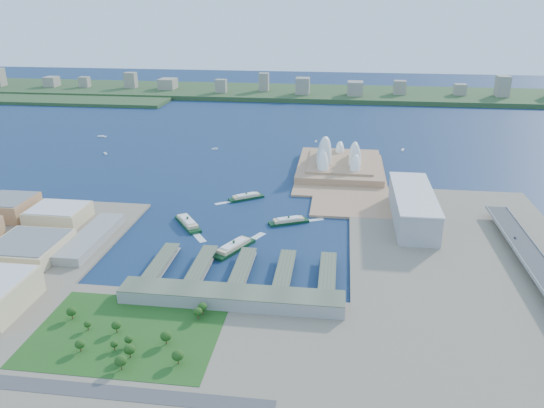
# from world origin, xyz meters

# --- Properties ---
(ground) EXTENTS (3000.00, 3000.00, 0.00)m
(ground) POSITION_xyz_m (0.00, 0.00, 0.00)
(ground) COLOR #0E1C43
(ground) RESTS_ON ground
(south_land) EXTENTS (720.00, 180.00, 3.00)m
(south_land) POSITION_xyz_m (0.00, -210.00, 1.50)
(south_land) COLOR #7B6F5F
(south_land) RESTS_ON ground
(east_land) EXTENTS (240.00, 500.00, 3.00)m
(east_land) POSITION_xyz_m (240.00, -50.00, 1.50)
(east_land) COLOR #7B6F5F
(east_land) RESTS_ON ground
(peninsula) EXTENTS (135.00, 220.00, 3.00)m
(peninsula) POSITION_xyz_m (107.50, 260.00, 1.50)
(peninsula) COLOR #A67C5A
(peninsula) RESTS_ON ground
(far_shore) EXTENTS (2200.00, 260.00, 12.00)m
(far_shore) POSITION_xyz_m (0.00, 980.00, 6.00)
(far_shore) COLOR #2D4926
(far_shore) RESTS_ON ground
(opera_house) EXTENTS (134.00, 180.00, 58.00)m
(opera_house) POSITION_xyz_m (105.00, 280.00, 32.00)
(opera_house) COLOR white
(opera_house) RESTS_ON peninsula
(toaster_building) EXTENTS (45.00, 155.00, 35.00)m
(toaster_building) POSITION_xyz_m (195.00, 80.00, 20.50)
(toaster_building) COLOR #96969C
(toaster_building) RESTS_ON east_land
(expressway) EXTENTS (26.00, 340.00, 11.85)m
(expressway) POSITION_xyz_m (300.00, -60.00, 8.93)
(expressway) COLOR gray
(expressway) RESTS_ON east_land
(ferry_wharves) EXTENTS (184.00, 90.00, 9.30)m
(ferry_wharves) POSITION_xyz_m (14.00, -75.00, 4.65)
(ferry_wharves) COLOR #4D5742
(ferry_wharves) RESTS_ON ground
(terminal_building) EXTENTS (200.00, 28.00, 12.00)m
(terminal_building) POSITION_xyz_m (15.00, -135.00, 9.00)
(terminal_building) COLOR gray
(terminal_building) RESTS_ON south_land
(park) EXTENTS (150.00, 110.00, 16.00)m
(park) POSITION_xyz_m (-60.00, -190.00, 11.00)
(park) COLOR #194714
(park) RESTS_ON south_land
(far_skyline) EXTENTS (1900.00, 140.00, 55.00)m
(far_skyline) POSITION_xyz_m (0.00, 960.00, 39.50)
(far_skyline) COLOR gray
(far_skyline) RESTS_ON far_shore
(ferry_a) EXTENTS (45.24, 55.86, 10.94)m
(ferry_a) POSITION_xyz_m (-73.80, 35.47, 5.47)
(ferry_a) COLOR #0D3418
(ferry_a) RESTS_ON ground
(ferry_b) EXTENTS (47.63, 37.82, 9.27)m
(ferry_b) POSITION_xyz_m (-19.63, 133.92, 4.64)
(ferry_b) COLOR #0D3418
(ferry_b) RESTS_ON ground
(ferry_c) EXTENTS (40.60, 60.01, 11.27)m
(ferry_c) POSITION_xyz_m (-5.13, -23.80, 5.64)
(ferry_c) COLOR #0D3418
(ferry_c) RESTS_ON ground
(ferry_d) EXTENTS (50.05, 32.19, 9.33)m
(ferry_d) POSITION_xyz_m (46.32, 58.08, 4.67)
(ferry_d) COLOR #0D3418
(ferry_d) RESTS_ON ground
(boat_a) EXTENTS (11.27, 12.66, 2.62)m
(boat_a) POSITION_xyz_m (-305.78, 322.50, 1.31)
(boat_a) COLOR white
(boat_a) RESTS_ON ground
(boat_b) EXTENTS (11.33, 8.16, 2.91)m
(boat_b) POSITION_xyz_m (-121.25, 377.61, 1.45)
(boat_b) COLOR white
(boat_b) RESTS_ON ground
(boat_c) EXTENTS (7.23, 13.80, 2.98)m
(boat_c) POSITION_xyz_m (216.18, 415.26, 1.49)
(boat_c) COLOR white
(boat_c) RESTS_ON ground
(boat_d) EXTENTS (17.80, 4.39, 2.99)m
(boat_d) POSITION_xyz_m (-364.82, 439.14, 1.49)
(boat_d) COLOR white
(boat_d) RESTS_ON ground
(boat_e) EXTENTS (3.63, 10.88, 2.66)m
(boat_e) POSITION_xyz_m (57.92, 454.66, 1.33)
(boat_e) COLOR white
(boat_e) RESTS_ON ground
(car_c) EXTENTS (1.86, 4.58, 1.33)m
(car_c) POSITION_xyz_m (296.00, 14.48, 15.51)
(car_c) COLOR slate
(car_c) RESTS_ON expressway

